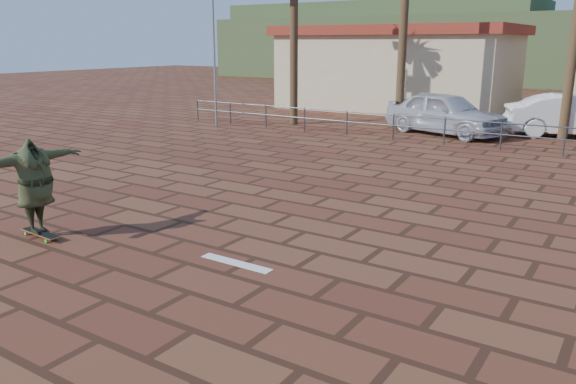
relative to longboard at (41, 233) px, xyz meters
The scene contains 10 objects.
ground 3.96m from the longboard, 34.17° to the left, with size 120.00×120.00×0.00m, color brown.
paint_stripe 4.11m from the longboard, 14.46° to the left, with size 1.40×0.22×0.01m, color white.
guardrail 14.61m from the longboard, 77.02° to the left, with size 24.06×0.06×1.00m.
flagpole 15.46m from the longboard, 116.50° to the left, with size 1.30×0.10×8.00m.
building_west 24.48m from the longboard, 96.41° to the left, with size 12.60×7.60×4.50m.
hill_back 61.29m from the longboard, 107.82° to the left, with size 35.00×14.00×8.00m, color #384C28.
longboard is the anchor object (origin of this frame).
skateboarder 0.93m from the longboard, 161.57° to the right, with size 2.25×0.61×1.83m, color #394022.
car_silver 16.82m from the longboard, 81.41° to the left, with size 2.03×5.05×1.72m, color #BBBDC2.
car_white 19.99m from the longboard, 69.65° to the left, with size 1.75×5.03×1.66m, color white.
Camera 1 is at (6.32, -8.21, 3.65)m, focal length 35.00 mm.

